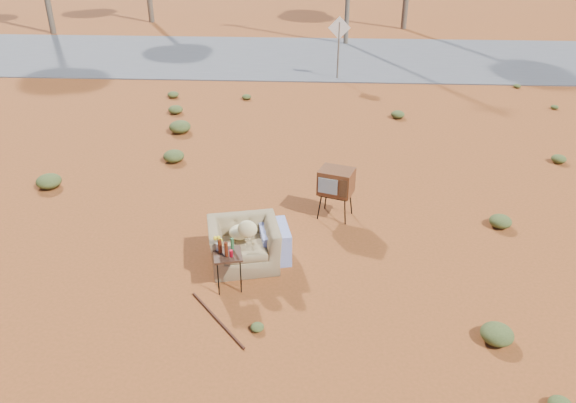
{
  "coord_description": "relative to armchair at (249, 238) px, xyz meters",
  "views": [
    {
      "loc": [
        0.8,
        -8.01,
        5.78
      ],
      "look_at": [
        0.3,
        1.14,
        0.8
      ],
      "focal_mm": 35.0,
      "sensor_mm": 36.0,
      "label": 1
    }
  ],
  "objects": [
    {
      "name": "highway",
      "position": [
        0.33,
        14.68,
        -0.47
      ],
      "size": [
        140.0,
        7.0,
        0.04
      ],
      "primitive_type": "cube",
      "color": "#565659",
      "rests_on": "ground"
    },
    {
      "name": "road_sign",
      "position": [
        1.83,
        11.68,
        1.01
      ],
      "size": [
        0.78,
        0.06,
        2.19
      ],
      "color": "brown",
      "rests_on": "ground"
    },
    {
      "name": "side_table",
      "position": [
        -0.3,
        -0.74,
        0.19
      ],
      "size": [
        0.55,
        0.55,
        0.94
      ],
      "rotation": [
        0.0,
        0.0,
        0.24
      ],
      "color": "#361F13",
      "rests_on": "ground"
    },
    {
      "name": "ground",
      "position": [
        0.33,
        -0.32,
        -0.49
      ],
      "size": [
        140.0,
        140.0,
        0.0
      ],
      "primitive_type": "plane",
      "color": "brown",
      "rests_on": "ground"
    },
    {
      "name": "rusty_bar",
      "position": [
        -0.33,
        -1.63,
        -0.47
      ],
      "size": [
        1.03,
        1.26,
        0.04
      ],
      "primitive_type": "cylinder",
      "rotation": [
        0.0,
        1.57,
        -0.89
      ],
      "color": "#471C13",
      "rests_on": "ground"
    },
    {
      "name": "tv_unit",
      "position": [
        1.55,
        1.71,
        0.29
      ],
      "size": [
        0.79,
        0.71,
        1.06
      ],
      "rotation": [
        0.0,
        0.0,
        -0.33
      ],
      "color": "black",
      "rests_on": "ground"
    },
    {
      "name": "scrub_patch",
      "position": [
        -0.49,
        4.09,
        -0.35
      ],
      "size": [
        17.49,
        8.07,
        0.33
      ],
      "color": "#485223",
      "rests_on": "ground"
    },
    {
      "name": "armchair",
      "position": [
        0.0,
        0.0,
        0.0
      ],
      "size": [
        1.54,
        1.2,
        1.06
      ],
      "rotation": [
        0.0,
        0.0,
        0.23
      ],
      "color": "olive",
      "rests_on": "ground"
    }
  ]
}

